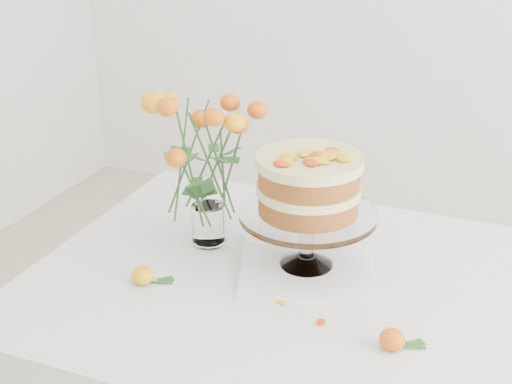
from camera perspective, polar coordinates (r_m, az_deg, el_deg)
table at (r=1.62m, az=7.29°, el=-10.30°), size 1.43×0.93×0.76m
napkin at (r=1.65m, az=4.03°, el=-5.92°), size 0.38×0.38×0.01m
cake_stand at (r=1.57m, az=4.23°, el=0.15°), size 0.31×0.31×0.28m
rose_vase at (r=1.66m, az=-4.00°, el=3.24°), size 0.35×0.35×0.41m
loose_rose_near at (r=1.60m, az=-9.05°, el=-6.60°), size 0.09×0.05×0.04m
loose_rose_far at (r=1.41m, az=10.85°, el=-11.51°), size 0.09×0.05×0.04m
stray_petal_a at (r=1.53m, az=2.04°, el=-8.79°), size 0.03×0.02×0.00m
stray_petal_b at (r=1.47m, az=5.21°, el=-10.34°), size 0.03×0.02×0.00m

